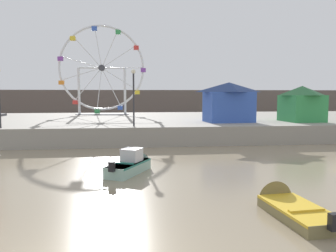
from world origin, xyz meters
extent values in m
cube|color=gray|center=(0.00, 27.10, 0.70)|extent=(110.00, 20.36, 1.39)
cube|color=#564C47|center=(0.00, 50.57, 2.20)|extent=(140.00, 3.00, 4.40)
cube|color=olive|center=(6.07, 2.57, 0.18)|extent=(1.51, 2.93, 0.37)
cube|color=gold|center=(6.07, 2.57, 0.33)|extent=(1.53, 2.90, 0.08)
cone|color=olive|center=(5.92, 4.35, 0.18)|extent=(1.28, 0.87, 1.22)
cube|color=black|center=(6.19, 1.05, 0.48)|extent=(0.26, 0.22, 0.44)
cube|color=gold|center=(6.10, 2.21, 0.40)|extent=(1.10, 0.25, 0.06)
cube|color=#93BCAD|center=(1.08, 9.14, 0.26)|extent=(2.24, 2.99, 0.52)
cube|color=#237566|center=(1.08, 9.14, 0.48)|extent=(2.24, 2.97, 0.08)
cone|color=#93BCAD|center=(1.92, 10.72, 0.26)|extent=(1.23, 1.15, 0.97)
cube|color=black|center=(0.37, 7.80, 0.63)|extent=(0.31, 0.29, 0.44)
cube|color=silver|center=(1.25, 9.45, 0.83)|extent=(1.12, 1.14, 0.62)
cube|color=#237566|center=(0.92, 8.82, 0.55)|extent=(0.84, 0.55, 0.06)
torus|color=silver|center=(-1.64, 32.91, 6.65)|extent=(9.56, 0.24, 9.56)
cylinder|color=#38383D|center=(-1.64, 32.91, 6.65)|extent=(0.70, 0.50, 0.70)
cylinder|color=silver|center=(0.30, 32.91, 7.94)|extent=(3.92, 0.08, 2.64)
cube|color=red|center=(2.24, 32.91, 8.95)|extent=(0.56, 0.48, 0.44)
cylinder|color=silver|center=(-0.71, 32.91, 8.79)|extent=(1.95, 0.08, 4.30)
cube|color=#33934C|center=(0.23, 32.91, 10.64)|extent=(0.56, 0.48, 0.44)
cylinder|color=silver|center=(-2.01, 32.91, 8.95)|extent=(0.81, 0.08, 4.61)
cube|color=#3356B7|center=(-2.38, 32.91, 10.97)|extent=(0.56, 0.48, 0.44)
cylinder|color=silver|center=(-3.20, 32.91, 8.39)|extent=(3.16, 0.08, 3.53)
cube|color=yellow|center=(-4.75, 32.91, 9.85)|extent=(0.56, 0.48, 0.44)
cylinder|color=silver|center=(-3.89, 32.91, 7.28)|extent=(4.51, 0.08, 1.32)
cube|color=purple|center=(-6.13, 32.91, 7.62)|extent=(0.56, 0.48, 0.44)
cylinder|color=silver|center=(-3.87, 32.91, 5.96)|extent=(4.47, 0.08, 1.45)
cube|color=orange|center=(-6.09, 32.91, 4.99)|extent=(0.56, 0.48, 0.44)
cylinder|color=silver|center=(-3.14, 32.91, 4.87)|extent=(3.06, 0.08, 3.62)
cube|color=red|center=(-4.64, 32.91, 2.81)|extent=(0.56, 0.48, 0.44)
cylinder|color=silver|center=(-1.94, 32.91, 4.34)|extent=(0.67, 0.08, 4.63)
cube|color=#33934C|center=(-2.24, 32.91, 1.75)|extent=(0.56, 0.48, 0.44)
cylinder|color=silver|center=(-0.65, 32.91, 4.55)|extent=(2.07, 0.08, 4.24)
cube|color=#3356B7|center=(0.35, 32.91, 2.16)|extent=(0.56, 0.48, 0.44)
cylinder|color=silver|center=(0.33, 32.91, 5.42)|extent=(4.00, 0.08, 2.53)
cube|color=yellow|center=(2.31, 32.91, 3.91)|extent=(0.56, 0.48, 0.44)
cylinder|color=silver|center=(0.68, 32.91, 6.69)|extent=(4.66, 0.08, 0.15)
cube|color=purple|center=(3.01, 32.91, 6.44)|extent=(0.56, 0.48, 0.44)
cylinder|color=silver|center=(-4.21, 32.91, 4.02)|extent=(0.28, 0.28, 5.26)
cylinder|color=silver|center=(0.92, 32.91, 4.02)|extent=(0.28, 0.28, 5.26)
cylinder|color=silver|center=(-1.64, 32.91, 6.65)|extent=(5.12, 0.18, 0.18)
cube|color=#4C4C51|center=(-1.64, 32.91, 1.43)|extent=(5.92, 1.20, 0.08)
cube|color=#3356B7|center=(9.50, 21.02, 2.65)|extent=(3.98, 2.87, 2.51)
pyramid|color=navy|center=(9.50, 21.02, 4.28)|extent=(4.37, 3.16, 0.80)
cube|color=#33934C|center=(15.84, 20.83, 2.51)|extent=(3.06, 3.24, 2.23)
pyramid|color=#1C512A|center=(15.84, 20.83, 4.01)|extent=(3.37, 3.56, 0.80)
cylinder|color=#2D2D33|center=(1.56, 18.05, 3.29)|extent=(0.12, 0.12, 3.79)
sphere|color=#F2EACC|center=(1.56, 18.05, 5.32)|extent=(0.32, 0.32, 0.32)
camera|label=1|loc=(1.00, -6.80, 3.69)|focal=36.80mm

